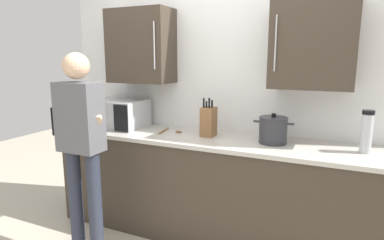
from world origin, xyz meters
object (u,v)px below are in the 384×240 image
object	(u,v)px
stock_pot	(273,130)
thermos_flask	(367,132)
wooden_spoon	(171,131)
person_figure	(81,139)
microwave_oven	(114,113)
knife_block	(209,121)

from	to	relation	value
stock_pot	thermos_flask	bearing A→B (deg)	0.02
wooden_spoon	person_figure	xyz separation A→B (m)	(-0.41, -0.73, 0.05)
microwave_oven	knife_block	distance (m)	1.02
microwave_oven	knife_block	bearing A→B (deg)	0.41
wooden_spoon	stock_pot	bearing A→B (deg)	-0.55
thermos_flask	knife_block	distance (m)	1.23
stock_pot	thermos_flask	world-z (taller)	thermos_flask
thermos_flask	person_figure	size ratio (longest dim) A/B	0.19
stock_pot	microwave_oven	bearing A→B (deg)	179.78
microwave_oven	person_figure	bearing A→B (deg)	-71.97
thermos_flask	wooden_spoon	world-z (taller)	thermos_flask
person_figure	thermos_flask	bearing A→B (deg)	19.61
stock_pot	wooden_spoon	bearing A→B (deg)	179.45
stock_pot	knife_block	world-z (taller)	knife_block
microwave_oven	stock_pot	bearing A→B (deg)	-0.22
microwave_oven	stock_pot	world-z (taller)	microwave_oven
microwave_oven	knife_block	size ratio (longest dim) A/B	2.34
microwave_oven	knife_block	world-z (taller)	knife_block
microwave_oven	person_figure	xyz separation A→B (m)	(0.24, -0.72, -0.07)
stock_pot	knife_block	size ratio (longest dim) A/B	0.94
wooden_spoon	knife_block	distance (m)	0.39
microwave_oven	thermos_flask	xyz separation A→B (m)	(2.25, -0.01, 0.03)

